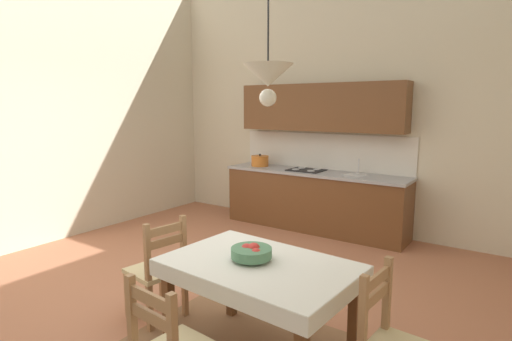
{
  "coord_description": "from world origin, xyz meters",
  "views": [
    {
      "loc": [
        2.58,
        -2.8,
        1.87
      ],
      "look_at": [
        -0.06,
        1.06,
        1.13
      ],
      "focal_mm": 28.46,
      "sensor_mm": 36.0,
      "label": 1
    }
  ],
  "objects_px": {
    "kitchen_cabinetry": "(315,174)",
    "pendant_lamp": "(268,77)",
    "fruit_bowl": "(252,252)",
    "dining_chair_tv_side": "(158,270)",
    "dining_table": "(259,280)"
  },
  "relations": [
    {
      "from": "kitchen_cabinetry",
      "to": "dining_table",
      "type": "relative_size",
      "value": 2.0
    },
    {
      "from": "pendant_lamp",
      "to": "dining_table",
      "type": "bearing_deg",
      "value": 140.47
    },
    {
      "from": "kitchen_cabinetry",
      "to": "fruit_bowl",
      "type": "distance_m",
      "value": 3.36
    },
    {
      "from": "dining_table",
      "to": "pendant_lamp",
      "type": "bearing_deg",
      "value": -39.53
    },
    {
      "from": "dining_chair_tv_side",
      "to": "pendant_lamp",
      "type": "xyz_separation_m",
      "value": [
        1.21,
        -0.11,
        1.61
      ]
    },
    {
      "from": "dining_table",
      "to": "pendant_lamp",
      "type": "relative_size",
      "value": 1.76
    },
    {
      "from": "fruit_bowl",
      "to": "dining_table",
      "type": "bearing_deg",
      "value": -2.91
    },
    {
      "from": "kitchen_cabinetry",
      "to": "pendant_lamp",
      "type": "distance_m",
      "value": 3.75
    },
    {
      "from": "dining_table",
      "to": "dining_chair_tv_side",
      "type": "height_order",
      "value": "dining_chair_tv_side"
    },
    {
      "from": "kitchen_cabinetry",
      "to": "fruit_bowl",
      "type": "xyz_separation_m",
      "value": [
        1.06,
        -3.19,
        -0.04
      ]
    },
    {
      "from": "fruit_bowl",
      "to": "dining_chair_tv_side",
      "type": "bearing_deg",
      "value": -179.15
    },
    {
      "from": "dining_table",
      "to": "fruit_bowl",
      "type": "height_order",
      "value": "fruit_bowl"
    },
    {
      "from": "dining_chair_tv_side",
      "to": "fruit_bowl",
      "type": "bearing_deg",
      "value": 0.85
    },
    {
      "from": "kitchen_cabinetry",
      "to": "dining_chair_tv_side",
      "type": "bearing_deg",
      "value": -88.87
    },
    {
      "from": "pendant_lamp",
      "to": "fruit_bowl",
      "type": "bearing_deg",
      "value": 149.75
    }
  ]
}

